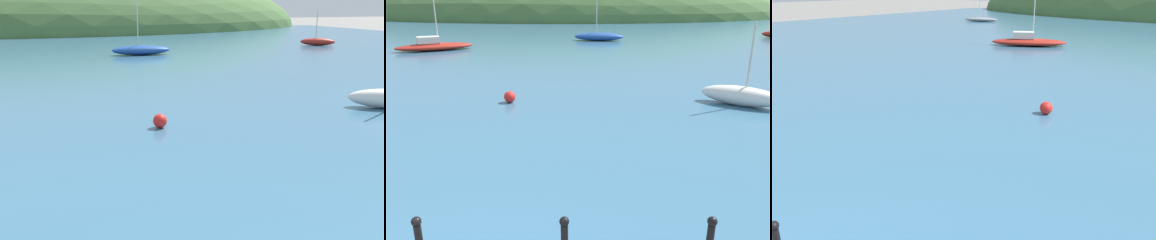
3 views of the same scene
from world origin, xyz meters
TOP-DOWN VIEW (x-y plane):
  - boat_far_right at (-7.85, 23.17)m, footprint 5.18×3.71m
  - boat_twin_mast at (-21.40, 37.31)m, footprint 4.12×2.32m
  - mooring_buoy at (-0.53, 10.35)m, footprint 0.40×0.40m

SIDE VIEW (x-z plane):
  - mooring_buoy at x=-0.53m, z-range 0.10..0.50m
  - boat_twin_mast at x=-21.40m, z-range -2.05..2.75m
  - boat_far_right at x=-7.85m, z-range -2.59..3.44m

